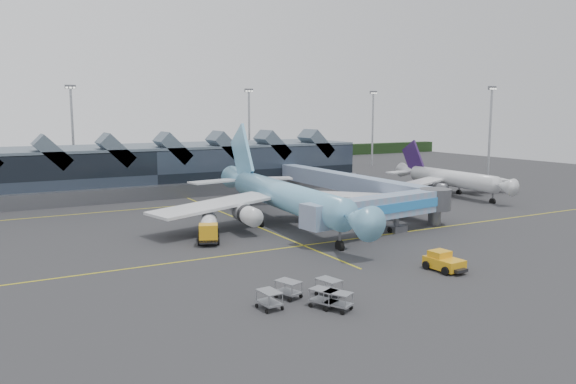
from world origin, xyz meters
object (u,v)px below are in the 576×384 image
fuel_truck (209,227)px  pushback_tug (444,262)px  main_airliner (282,195)px  regional_jet (449,178)px  jet_bridge (391,207)px

fuel_truck → pushback_tug: 29.99m
main_airliner → regional_jet: bearing=17.1°
regional_jet → jet_bridge: bearing=-143.3°
regional_jet → pushback_tug: 55.53m
jet_bridge → fuel_truck: (-23.11, 8.11, -1.89)m
main_airliner → pushback_tug: 29.71m
pushback_tug → regional_jet: bearing=41.0°
main_airliner → fuel_truck: 13.91m
regional_jet → jet_bridge: (-32.62, -22.12, 0.24)m
regional_jet → jet_bridge: regional_jet is taller
main_airliner → jet_bridge: size_ratio=1.75×
fuel_truck → pushback_tug: bearing=-35.4°
main_airliner → jet_bridge: 15.96m
pushback_tug → fuel_truck: bearing=119.3°
main_airliner → pushback_tug: main_airliner is taller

